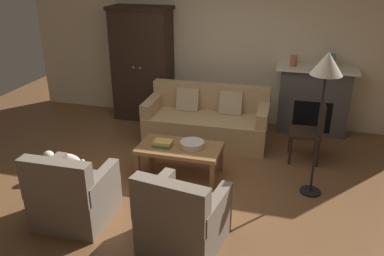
{
  "coord_description": "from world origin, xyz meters",
  "views": [
    {
      "loc": [
        1.27,
        -4.23,
        2.74
      ],
      "look_at": [
        -0.08,
        0.69,
        0.55
      ],
      "focal_mm": 37.49,
      "sensor_mm": 36.0,
      "label": 1
    }
  ],
  "objects_px": {
    "couch": "(207,121)",
    "side_chair_wooden": "(312,128)",
    "armoire": "(143,64)",
    "coffee_table": "(180,150)",
    "fireplace": "(313,100)",
    "floor_lamp": "(326,73)",
    "book_stack": "(163,143)",
    "fruit_bowl": "(192,144)",
    "armchair_near_left": "(73,196)",
    "mantel_vase_terracotta": "(294,61)",
    "armchair_near_right": "(182,219)",
    "dog": "(64,162)",
    "mantel_vase_jade": "(331,61)"
  },
  "relations": [
    {
      "from": "couch",
      "to": "side_chair_wooden",
      "type": "height_order",
      "value": "side_chair_wooden"
    },
    {
      "from": "fireplace",
      "to": "dog",
      "type": "distance_m",
      "value": 4.01
    },
    {
      "from": "couch",
      "to": "side_chair_wooden",
      "type": "xyz_separation_m",
      "value": [
        1.6,
        -0.3,
        0.19
      ]
    },
    {
      "from": "fruit_bowl",
      "to": "dog",
      "type": "bearing_deg",
      "value": -161.76
    },
    {
      "from": "mantel_vase_terracotta",
      "to": "mantel_vase_jade",
      "type": "distance_m",
      "value": 0.56
    },
    {
      "from": "mantel_vase_terracotta",
      "to": "armchair_near_left",
      "type": "bearing_deg",
      "value": -123.72
    },
    {
      "from": "couch",
      "to": "fruit_bowl",
      "type": "height_order",
      "value": "couch"
    },
    {
      "from": "armoire",
      "to": "couch",
      "type": "height_order",
      "value": "armoire"
    },
    {
      "from": "fireplace",
      "to": "armchair_near_left",
      "type": "bearing_deg",
      "value": -127.97
    },
    {
      "from": "couch",
      "to": "armchair_near_right",
      "type": "height_order",
      "value": "armchair_near_right"
    },
    {
      "from": "armoire",
      "to": "mantel_vase_jade",
      "type": "height_order",
      "value": "armoire"
    },
    {
      "from": "fruit_bowl",
      "to": "coffee_table",
      "type": "bearing_deg",
      "value": -169.1
    },
    {
      "from": "coffee_table",
      "to": "mantel_vase_jade",
      "type": "xyz_separation_m",
      "value": [
        1.89,
        1.94,
        0.87
      ]
    },
    {
      "from": "fireplace",
      "to": "dog",
      "type": "height_order",
      "value": "fireplace"
    },
    {
      "from": "floor_lamp",
      "to": "fireplace",
      "type": "bearing_deg",
      "value": 90.4
    },
    {
      "from": "fireplace",
      "to": "couch",
      "type": "height_order",
      "value": "fireplace"
    },
    {
      "from": "mantel_vase_terracotta",
      "to": "dog",
      "type": "distance_m",
      "value": 3.81
    },
    {
      "from": "couch",
      "to": "fireplace",
      "type": "bearing_deg",
      "value": 25.33
    },
    {
      "from": "floor_lamp",
      "to": "armchair_near_right",
      "type": "bearing_deg",
      "value": -132.43
    },
    {
      "from": "fireplace",
      "to": "floor_lamp",
      "type": "height_order",
      "value": "floor_lamp"
    },
    {
      "from": "fruit_bowl",
      "to": "dog",
      "type": "distance_m",
      "value": 1.71
    },
    {
      "from": "coffee_table",
      "to": "side_chair_wooden",
      "type": "xyz_separation_m",
      "value": [
        1.69,
        0.89,
        0.15
      ]
    },
    {
      "from": "side_chair_wooden",
      "to": "mantel_vase_terracotta",
      "type": "bearing_deg",
      "value": 109.29
    },
    {
      "from": "mantel_vase_terracotta",
      "to": "floor_lamp",
      "type": "bearing_deg",
      "value": -78.51
    },
    {
      "from": "mantel_vase_terracotta",
      "to": "floor_lamp",
      "type": "height_order",
      "value": "floor_lamp"
    },
    {
      "from": "side_chair_wooden",
      "to": "floor_lamp",
      "type": "distance_m",
      "value": 1.37
    },
    {
      "from": "armchair_near_right",
      "to": "dog",
      "type": "relative_size",
      "value": 1.54
    },
    {
      "from": "armchair_near_right",
      "to": "book_stack",
      "type": "bearing_deg",
      "value": 116.52
    },
    {
      "from": "armchair_near_right",
      "to": "armoire",
      "type": "bearing_deg",
      "value": 117.43
    },
    {
      "from": "book_stack",
      "to": "floor_lamp",
      "type": "relative_size",
      "value": 0.14
    },
    {
      "from": "fruit_bowl",
      "to": "armchair_near_right",
      "type": "bearing_deg",
      "value": -78.67
    },
    {
      "from": "coffee_table",
      "to": "mantel_vase_terracotta",
      "type": "height_order",
      "value": "mantel_vase_terracotta"
    },
    {
      "from": "fireplace",
      "to": "armoire",
      "type": "height_order",
      "value": "armoire"
    },
    {
      "from": "armchair_near_right",
      "to": "floor_lamp",
      "type": "distance_m",
      "value": 2.25
    },
    {
      "from": "fruit_bowl",
      "to": "armchair_near_left",
      "type": "bearing_deg",
      "value": -126.87
    },
    {
      "from": "fireplace",
      "to": "fruit_bowl",
      "type": "height_order",
      "value": "fireplace"
    },
    {
      "from": "fruit_bowl",
      "to": "fireplace",
      "type": "bearing_deg",
      "value": 51.28
    },
    {
      "from": "armoire",
      "to": "coffee_table",
      "type": "distance_m",
      "value": 2.34
    },
    {
      "from": "mantel_vase_terracotta",
      "to": "couch",
      "type": "bearing_deg",
      "value": -148.84
    },
    {
      "from": "armchair_near_right",
      "to": "dog",
      "type": "bearing_deg",
      "value": 154.9
    },
    {
      "from": "fireplace",
      "to": "armoire",
      "type": "distance_m",
      "value": 2.98
    },
    {
      "from": "couch",
      "to": "coffee_table",
      "type": "distance_m",
      "value": 1.19
    },
    {
      "from": "mantel_vase_jade",
      "to": "dog",
      "type": "distance_m",
      "value": 4.25
    },
    {
      "from": "fireplace",
      "to": "book_stack",
      "type": "relative_size",
      "value": 4.93
    },
    {
      "from": "fruit_bowl",
      "to": "mantel_vase_terracotta",
      "type": "bearing_deg",
      "value": 58.63
    },
    {
      "from": "side_chair_wooden",
      "to": "couch",
      "type": "bearing_deg",
      "value": 169.5
    },
    {
      "from": "couch",
      "to": "coffee_table",
      "type": "bearing_deg",
      "value": -94.44
    },
    {
      "from": "coffee_table",
      "to": "dog",
      "type": "height_order",
      "value": "coffee_table"
    },
    {
      "from": "fireplace",
      "to": "mantel_vase_terracotta",
      "type": "distance_m",
      "value": 0.74
    },
    {
      "from": "fireplace",
      "to": "side_chair_wooden",
      "type": "bearing_deg",
      "value": -90.84
    }
  ]
}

